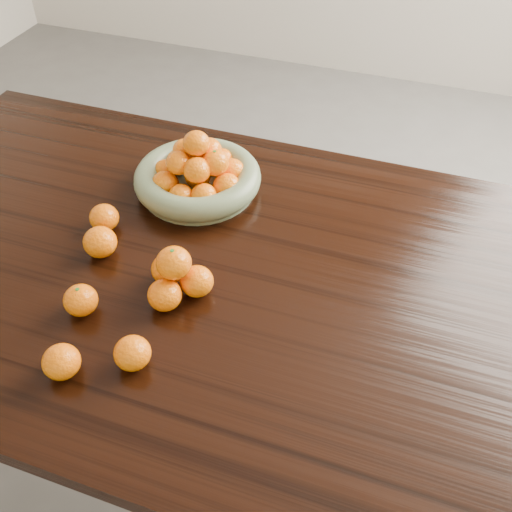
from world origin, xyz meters
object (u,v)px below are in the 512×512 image
(orange_pyramid, at_px, (176,277))
(loose_orange_0, at_px, (81,300))
(dining_table, at_px, (263,307))
(fruit_bowl, at_px, (198,175))

(orange_pyramid, bearing_deg, loose_orange_0, -145.76)
(dining_table, height_order, loose_orange_0, loose_orange_0)
(orange_pyramid, relative_size, loose_orange_0, 2.06)
(dining_table, bearing_deg, loose_orange_0, -146.92)
(dining_table, bearing_deg, orange_pyramid, -148.15)
(dining_table, xyz_separation_m, orange_pyramid, (-0.15, -0.09, 0.13))
(dining_table, distance_m, orange_pyramid, 0.22)
(dining_table, xyz_separation_m, fruit_bowl, (-0.24, 0.23, 0.13))
(fruit_bowl, distance_m, orange_pyramid, 0.34)
(fruit_bowl, height_order, loose_orange_0, fruit_bowl)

